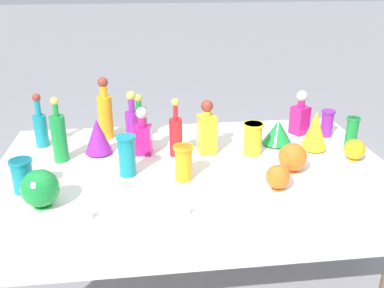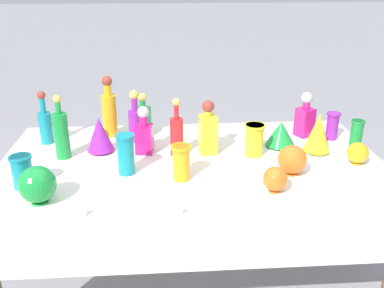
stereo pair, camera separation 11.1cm
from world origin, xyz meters
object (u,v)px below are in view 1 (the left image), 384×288
slender_vase_1 (183,161)px  cardboard_box_behind_left (105,163)px  slender_vase_3 (127,154)px  fluted_vase_1 (98,136)px  tall_bottle_3 (59,136)px  square_decanter_3 (143,135)px  round_bowl_0 (355,149)px  square_decanter_0 (207,130)px  fluted_vase_2 (278,132)px  round_bowl_1 (293,157)px  round_bowl_2 (40,188)px  square_decanter_1 (300,115)px  square_decanter_2 (139,117)px  round_bowl_3 (278,177)px  slender_vase_2 (352,132)px  tall_bottle_4 (176,134)px  slender_vase_0 (253,138)px  slender_vase_5 (22,175)px  cardboard_box_behind_right (241,159)px  tall_bottle_1 (105,112)px  tall_bottle_0 (41,127)px  slender_vase_4 (327,122)px  fluted_vase_0 (315,130)px  tall_bottle_2 (132,122)px

slender_vase_1 → cardboard_box_behind_left: size_ratio=0.32×
slender_vase_1 → slender_vase_3: (-0.27, 0.08, 0.02)m
slender_vase_3 → fluted_vase_1: slender_vase_3 is taller
tall_bottle_3 → square_decanter_3: bearing=5.1°
square_decanter_3 → round_bowl_0: square_decanter_3 is taller
square_decanter_0 → fluted_vase_2: bearing=8.0°
round_bowl_1 → round_bowl_2: round_bowl_2 is taller
tall_bottle_3 → slender_vase_3: tall_bottle_3 is taller
tall_bottle_3 → slender_vase_3: 0.42m
square_decanter_1 → round_bowl_1: bearing=-113.6°
square_decanter_2 → round_bowl_3: 1.04m
tall_bottle_3 → cardboard_box_behind_left: (0.10, 1.28, -0.76)m
slender_vase_1 → slender_vase_2: slender_vase_2 is taller
square_decanter_0 → slender_vase_1: 0.35m
square_decanter_1 → tall_bottle_4: bearing=-163.4°
square_decanter_2 → round_bowl_3: square_decanter_2 is taller
slender_vase_0 → slender_vase_1: (-0.41, -0.26, -0.00)m
round_bowl_3 → slender_vase_5: bearing=173.8°
tall_bottle_3 → cardboard_box_behind_right: (1.29, 1.21, -0.76)m
tall_bottle_1 → round_bowl_0: (1.34, -0.50, -0.10)m
slender_vase_2 → cardboard_box_behind_left: slender_vase_2 is taller
tall_bottle_0 → fluted_vase_1: tall_bottle_0 is taller
square_decanter_1 → fluted_vase_2: bearing=-139.9°
square_decanter_3 → fluted_vase_1: (-0.25, 0.03, -0.01)m
tall_bottle_4 → round_bowl_2: (-0.63, -0.48, -0.04)m
square_decanter_2 → tall_bottle_4: bearing=-62.2°
tall_bottle_0 → square_decanter_0: tall_bottle_0 is taller
round_bowl_1 → square_decanter_0: bearing=143.2°
round_bowl_2 → round_bowl_3: size_ratio=1.40×
square_decanter_1 → fluted_vase_2: 0.25m
tall_bottle_1 → tall_bottle_4: 0.51m
slender_vase_2 → cardboard_box_behind_right: 1.48m
square_decanter_3 → round_bowl_2: 0.69m
square_decanter_2 → slender_vase_4: bearing=-10.1°
square_decanter_3 → round_bowl_1: bearing=-23.5°
slender_vase_2 → tall_bottle_4: bearing=178.3°
square_decanter_3 → slender_vase_4: 1.12m
round_bowl_1 → cardboard_box_behind_right: 1.66m
slender_vase_0 → fluted_vase_0: fluted_vase_0 is taller
square_decanter_2 → slender_vase_3: (-0.06, -0.58, 0.01)m
square_decanter_2 → round_bowl_2: size_ratio=1.44×
square_decanter_3 → round_bowl_1: size_ratio=1.77×
slender_vase_0 → square_decanter_1: bearing=36.2°
slender_vase_0 → round_bowl_0: size_ratio=1.49×
slender_vase_3 → tall_bottle_3: bearing=148.7°
slender_vase_4 → round_bowl_3: 0.80m
tall_bottle_4 → cardboard_box_behind_right: (0.68, 1.22, -0.75)m
tall_bottle_0 → slender_vase_5: (0.02, -0.55, -0.03)m
square_decanter_1 → tall_bottle_2: bearing=-179.5°
slender_vase_0 → fluted_vase_0: size_ratio=0.78×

